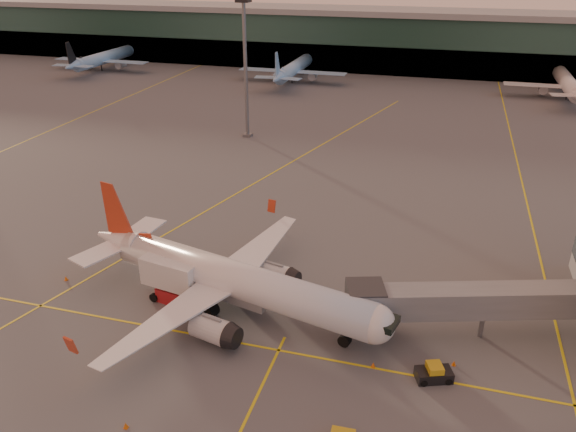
# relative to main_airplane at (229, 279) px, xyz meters

# --- Properties ---
(ground) EXTENTS (600.00, 600.00, 0.00)m
(ground) POSITION_rel_main_airplane_xyz_m (1.68, -10.07, -3.48)
(ground) COLOR #4C4F54
(ground) RESTS_ON ground
(taxi_markings) EXTENTS (100.12, 173.00, 0.01)m
(taxi_markings) POSITION_rel_main_airplane_xyz_m (-5.64, 34.42, -3.48)
(taxi_markings) COLOR yellow
(taxi_markings) RESTS_ON ground
(terminal) EXTENTS (400.00, 20.00, 17.60)m
(terminal) POSITION_rel_main_airplane_xyz_m (1.68, 131.72, 5.28)
(terminal) COLOR #19382D
(terminal) RESTS_ON ground
(mast_west_near) EXTENTS (2.40, 2.40, 25.60)m
(mast_west_near) POSITION_rel_main_airplane_xyz_m (-18.32, 55.93, 11.38)
(mast_west_near) COLOR slate
(mast_west_near) RESTS_ON ground
(distant_aircraft_row) EXTENTS (290.00, 34.00, 13.00)m
(distant_aircraft_row) POSITION_rel_main_airplane_xyz_m (-19.32, 107.93, -3.48)
(distant_aircraft_row) COLOR #8AB9E7
(distant_aircraft_row) RESTS_ON ground
(main_airplane) EXTENTS (35.12, 31.98, 10.72)m
(main_airplane) POSITION_rel_main_airplane_xyz_m (0.00, 0.00, 0.00)
(main_airplane) COLOR white
(main_airplane) RESTS_ON ground
(jet_bridge) EXTENTS (26.29, 10.97, 5.48)m
(jet_bridge) POSITION_rel_main_airplane_xyz_m (25.74, 2.81, 0.25)
(jet_bridge) COLOR slate
(jet_bridge) RESTS_ON ground
(catering_truck) EXTENTS (6.50, 3.73, 4.76)m
(catering_truck) POSITION_rel_main_airplane_xyz_m (-6.28, -0.14, -0.78)
(catering_truck) COLOR maroon
(catering_truck) RESTS_ON ground
(pushback_tug) EXTENTS (3.40, 2.58, 1.56)m
(pushback_tug) POSITION_rel_main_airplane_xyz_m (20.53, -5.11, -2.85)
(pushback_tug) COLOR black
(pushback_tug) RESTS_ON ground
(cone_nose) EXTENTS (0.38, 0.38, 0.48)m
(cone_nose) POSITION_rel_main_airplane_xyz_m (22.18, -2.73, -3.25)
(cone_nose) COLOR #DC5D0B
(cone_nose) RESTS_ON ground
(cone_tail) EXTENTS (0.40, 0.40, 0.51)m
(cone_tail) POSITION_rel_main_airplane_xyz_m (-19.58, -0.05, -3.24)
(cone_tail) COLOR #DC5D0B
(cone_tail) RESTS_ON ground
(cone_wing_right) EXTENTS (0.40, 0.40, 0.51)m
(cone_wing_right) POSITION_rel_main_airplane_xyz_m (-1.91, -17.16, -3.24)
(cone_wing_right) COLOR #DC5D0B
(cone_wing_right) RESTS_ON ground
(cone_wing_left) EXTENTS (0.47, 0.47, 0.60)m
(cone_wing_left) POSITION_rel_main_airplane_xyz_m (-0.38, 18.32, -3.19)
(cone_wing_left) COLOR #DC5D0B
(cone_wing_left) RESTS_ON ground
(cone_fwd) EXTENTS (0.40, 0.40, 0.51)m
(cone_fwd) POSITION_rel_main_airplane_xyz_m (15.35, -4.96, -3.24)
(cone_fwd) COLOR #DC5D0B
(cone_fwd) RESTS_ON ground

